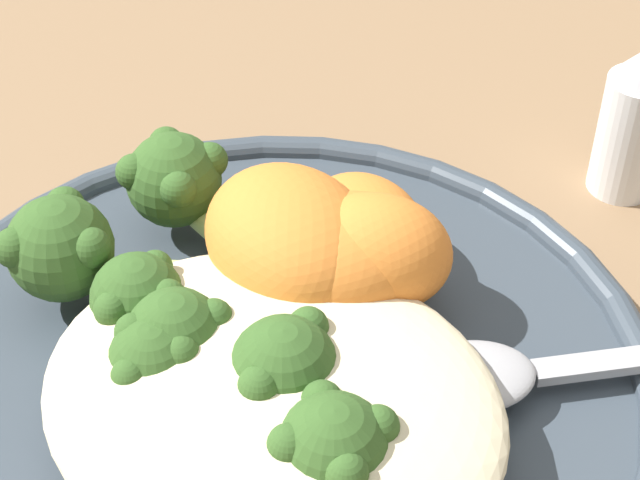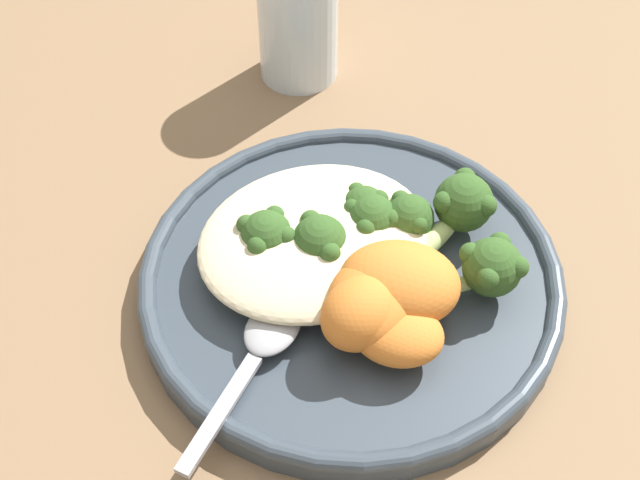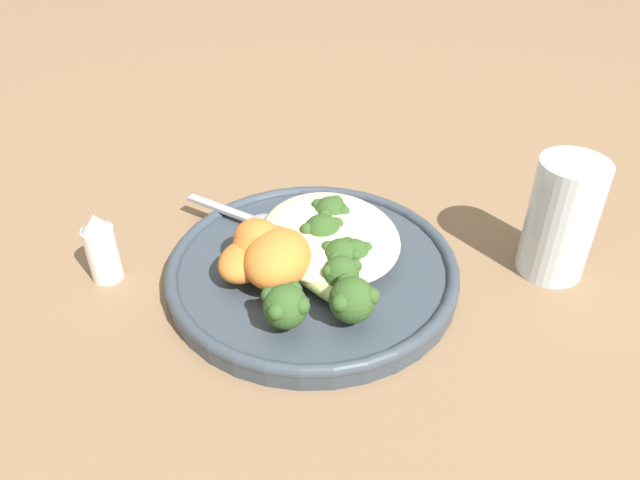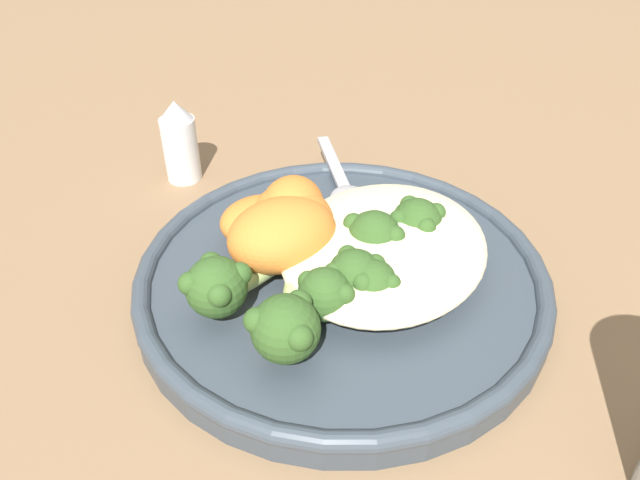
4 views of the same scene
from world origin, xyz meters
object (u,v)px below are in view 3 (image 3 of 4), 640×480
(quinoa_mound, at_px, (331,236))
(broccoli_stalk_2, at_px, (324,270))
(broccoli_stalk_0, at_px, (285,300))
(sweet_potato_chunk_3, at_px, (268,249))
(spoon, at_px, (259,221))
(sweet_potato_chunk_2, at_px, (244,261))
(water_glass, at_px, (561,219))
(broccoli_stalk_6, at_px, (322,221))
(sweet_potato_chunk_1, at_px, (277,259))
(broccoli_stalk_1, at_px, (338,292))
(broccoli_stalk_4, at_px, (338,256))
(broccoli_stalk_5, at_px, (313,239))
(sweet_potato_chunk_0, at_px, (259,242))
(salt_shaker, at_px, (101,247))
(plate, at_px, (309,270))
(broccoli_stalk_3, at_px, (332,257))

(quinoa_mound, height_order, broccoli_stalk_2, broccoli_stalk_2)
(broccoli_stalk_0, relative_size, sweet_potato_chunk_3, 1.68)
(spoon, bearing_deg, quinoa_mound, -177.09)
(sweet_potato_chunk_2, distance_m, water_glass, 0.29)
(broccoli_stalk_6, bearing_deg, sweet_potato_chunk_1, -171.41)
(broccoli_stalk_1, xyz_separation_m, broccoli_stalk_4, (-0.05, 0.02, -0.00))
(broccoli_stalk_0, relative_size, spoon, 1.04)
(broccoli_stalk_2, bearing_deg, quinoa_mound, 115.40)
(broccoli_stalk_5, height_order, broccoli_stalk_6, broccoli_stalk_5)
(broccoli_stalk_5, xyz_separation_m, water_glass, (0.07, 0.21, 0.02))
(sweet_potato_chunk_1, bearing_deg, quinoa_mound, 114.80)
(quinoa_mound, relative_size, sweet_potato_chunk_0, 2.78)
(sweet_potato_chunk_3, xyz_separation_m, salt_shaker, (-0.06, -0.14, -0.01))
(broccoli_stalk_1, xyz_separation_m, broccoli_stalk_5, (-0.08, 0.00, -0.00))
(plate, relative_size, broccoli_stalk_1, 2.20)
(broccoli_stalk_6, distance_m, spoon, 0.06)
(broccoli_stalk_5, relative_size, broccoli_stalk_6, 0.83)
(sweet_potato_chunk_3, relative_size, salt_shaker, 0.95)
(quinoa_mound, height_order, sweet_potato_chunk_3, sweet_potato_chunk_3)
(quinoa_mound, relative_size, spoon, 1.39)
(quinoa_mound, height_order, salt_shaker, salt_shaker)
(broccoli_stalk_4, height_order, broccoli_stalk_6, broccoli_stalk_6)
(sweet_potato_chunk_0, height_order, water_glass, water_glass)
(broccoli_stalk_3, relative_size, sweet_potato_chunk_3, 1.12)
(broccoli_stalk_6, height_order, spoon, broccoli_stalk_6)
(plate, distance_m, broccoli_stalk_5, 0.03)
(broccoli_stalk_1, bearing_deg, broccoli_stalk_5, 154.81)
(broccoli_stalk_1, bearing_deg, broccoli_stalk_2, 158.42)
(broccoli_stalk_0, relative_size, broccoli_stalk_5, 1.33)
(quinoa_mound, height_order, water_glass, water_glass)
(sweet_potato_chunk_2, bearing_deg, broccoli_stalk_1, 42.98)
(quinoa_mound, xyz_separation_m, spoon, (-0.06, -0.05, -0.01))
(broccoli_stalk_3, xyz_separation_m, sweet_potato_chunk_3, (-0.02, -0.05, 0.00))
(broccoli_stalk_0, height_order, salt_shaker, salt_shaker)
(broccoli_stalk_3, relative_size, sweet_potato_chunk_0, 1.39)
(sweet_potato_chunk_0, distance_m, sweet_potato_chunk_1, 0.03)
(plate, bearing_deg, sweet_potato_chunk_3, -98.61)
(plate, bearing_deg, broccoli_stalk_1, 3.10)
(sweet_potato_chunk_1, relative_size, spoon, 0.67)
(sweet_potato_chunk_2, bearing_deg, broccoli_stalk_3, 74.84)
(sweet_potato_chunk_0, bearing_deg, sweet_potato_chunk_1, 17.72)
(plate, distance_m, sweet_potato_chunk_3, 0.05)
(broccoli_stalk_6, bearing_deg, plate, -156.68)
(quinoa_mound, height_order, sweet_potato_chunk_0, sweet_potato_chunk_0)
(broccoli_stalk_2, bearing_deg, broccoli_stalk_6, 123.83)
(broccoli_stalk_0, xyz_separation_m, spoon, (-0.13, 0.01, -0.01))
(broccoli_stalk_3, xyz_separation_m, broccoli_stalk_5, (-0.03, -0.01, 0.00))
(broccoli_stalk_3, bearing_deg, broccoli_stalk_1, -73.87)
(sweet_potato_chunk_1, distance_m, sweet_potato_chunk_3, 0.02)
(broccoli_stalk_4, xyz_separation_m, broccoli_stalk_5, (-0.03, -0.01, 0.00))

